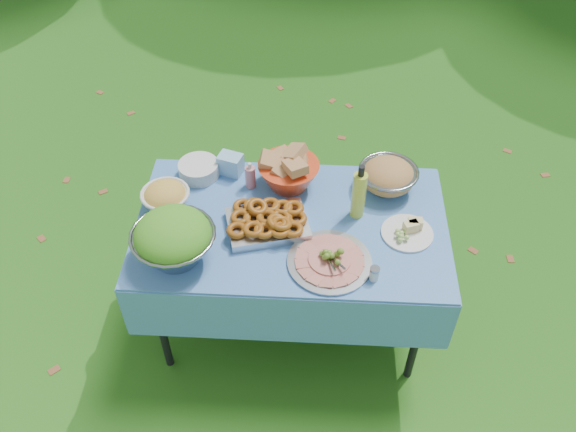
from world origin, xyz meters
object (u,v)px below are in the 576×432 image
object	(u,v)px
picnic_table	(291,275)
salad_bowl	(173,239)
pasta_bowl_steel	(388,176)
charcuterie_platter	(330,256)
plate_stack	(199,169)
oil_bottle	(359,191)
bread_bowl	(289,169)

from	to	relation	value
picnic_table	salad_bowl	xyz separation A→B (m)	(-0.50, -0.24, 0.50)
picnic_table	pasta_bowl_steel	bearing A→B (deg)	30.96
pasta_bowl_steel	charcuterie_platter	xyz separation A→B (m)	(-0.28, -0.51, -0.03)
charcuterie_platter	plate_stack	bearing A→B (deg)	140.50
plate_stack	pasta_bowl_steel	distance (m)	0.95
salad_bowl	oil_bottle	bearing A→B (deg)	21.30
plate_stack	charcuterie_platter	distance (m)	0.86
salad_bowl	bread_bowl	xyz separation A→B (m)	(0.47, 0.50, -0.02)
plate_stack	bread_bowl	xyz separation A→B (m)	(0.46, -0.05, 0.06)
pasta_bowl_steel	charcuterie_platter	distance (m)	0.58
salad_bowl	plate_stack	bearing A→B (deg)	88.48
salad_bowl	charcuterie_platter	size ratio (longest dim) A/B	0.98
oil_bottle	pasta_bowl_steel	bearing A→B (deg)	52.14
plate_stack	charcuterie_platter	bearing A→B (deg)	-39.50
bread_bowl	pasta_bowl_steel	xyz separation A→B (m)	(0.49, 0.01, -0.02)
bread_bowl	charcuterie_platter	distance (m)	0.54
picnic_table	charcuterie_platter	xyz separation A→B (m)	(0.18, -0.23, 0.42)
picnic_table	oil_bottle	distance (m)	0.62
picnic_table	oil_bottle	bearing A→B (deg)	14.44
plate_stack	oil_bottle	xyz separation A→B (m)	(0.79, -0.24, 0.11)
bread_bowl	charcuterie_platter	size ratio (longest dim) A/B	0.81
charcuterie_platter	picnic_table	bearing A→B (deg)	127.75
salad_bowl	plate_stack	distance (m)	0.56
salad_bowl	oil_bottle	xyz separation A→B (m)	(0.81, 0.32, 0.03)
charcuterie_platter	salad_bowl	bearing A→B (deg)	-179.65
plate_stack	oil_bottle	world-z (taller)	oil_bottle
plate_stack	charcuterie_platter	xyz separation A→B (m)	(0.67, -0.55, 0.01)
bread_bowl	salad_bowl	bearing A→B (deg)	-133.16
salad_bowl	charcuterie_platter	bearing A→B (deg)	0.35
salad_bowl	oil_bottle	size ratio (longest dim) A/B	1.23
bread_bowl	oil_bottle	world-z (taller)	oil_bottle
salad_bowl	pasta_bowl_steel	world-z (taller)	salad_bowl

